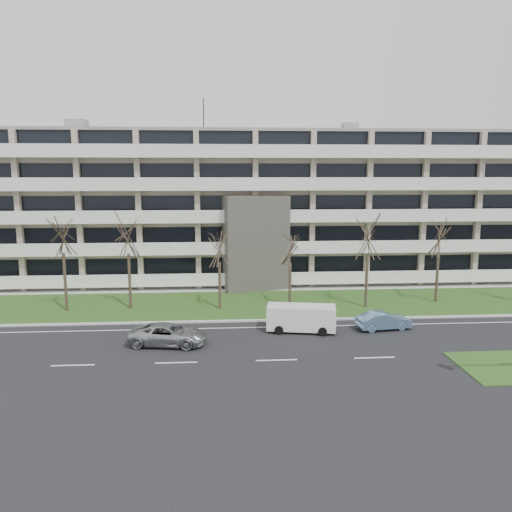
{
  "coord_description": "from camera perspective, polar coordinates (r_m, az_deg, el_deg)",
  "views": [
    {
      "loc": [
        -3.15,
        -28.38,
        11.15
      ],
      "look_at": [
        -0.56,
        10.0,
        4.69
      ],
      "focal_mm": 35.0,
      "sensor_mm": 36.0,
      "label": 1
    }
  ],
  "objects": [
    {
      "name": "curb",
      "position": [
        38.16,
        1.05,
        -7.37
      ],
      "size": [
        90.0,
        0.35,
        0.12
      ],
      "primitive_type": "cube",
      "color": "#B2B2AD",
      "rests_on": "ground"
    },
    {
      "name": "tree_4",
      "position": [
        41.2,
        3.95,
        1.16
      ],
      "size": [
        3.33,
        3.33,
        6.66
      ],
      "color": "#382B21",
      "rests_on": "ground"
    },
    {
      "name": "tree_6",
      "position": [
        45.28,
        20.26,
        2.52
      ],
      "size": [
        3.92,
        3.92,
        7.83
      ],
      "color": "#382B21",
      "rests_on": "ground"
    },
    {
      "name": "lane_edge_line",
      "position": [
        36.75,
        1.25,
        -8.13
      ],
      "size": [
        90.0,
        0.12,
        0.01
      ],
      "primitive_type": "cube",
      "color": "white",
      "rests_on": "ground"
    },
    {
      "name": "tree_1",
      "position": [
        42.42,
        -21.31,
        2.82
      ],
      "size": [
        4.29,
        4.29,
        8.58
      ],
      "color": "#382B21",
      "rests_on": "ground"
    },
    {
      "name": "ground",
      "position": [
        30.65,
        2.36,
        -11.81
      ],
      "size": [
        160.0,
        160.0,
        0.0
      ],
      "primitive_type": "plane",
      "color": "black",
      "rests_on": "ground"
    },
    {
      "name": "tree_5",
      "position": [
        41.78,
        12.71,
        2.63
      ],
      "size": [
        4.05,
        4.05,
        8.1
      ],
      "color": "#382B21",
      "rests_on": "ground"
    },
    {
      "name": "blue_sedan",
      "position": [
        37.23,
        14.36,
        -7.17
      ],
      "size": [
        4.1,
        1.97,
        1.3
      ],
      "primitive_type": "imported",
      "rotation": [
        0.0,
        0.0,
        1.73
      ],
      "color": "#7198C5",
      "rests_on": "ground"
    },
    {
      "name": "white_van",
      "position": [
        35.69,
        5.28,
        -6.85
      ],
      "size": [
        5.04,
        2.62,
        1.86
      ],
      "rotation": [
        0.0,
        0.0,
        -0.18
      ],
      "color": "white",
      "rests_on": "ground"
    },
    {
      "name": "tree_2",
      "position": [
        41.64,
        -14.47,
        2.69
      ],
      "size": [
        4.12,
        4.12,
        8.24
      ],
      "color": "#382B21",
      "rests_on": "ground"
    },
    {
      "name": "tree_3",
      "position": [
        40.5,
        -4.23,
        1.41
      ],
      "size": [
        3.51,
        3.51,
        7.01
      ],
      "color": "#382B21",
      "rests_on": "ground"
    },
    {
      "name": "silver_pickup",
      "position": [
        33.47,
        -10.0,
        -8.82
      ],
      "size": [
        5.32,
        3.05,
        1.4
      ],
      "primitive_type": "imported",
      "rotation": [
        0.0,
        0.0,
        1.42
      ],
      "color": "#A1A2A8",
      "rests_on": "ground"
    },
    {
      "name": "sidewalk",
      "position": [
        48.28,
        -0.02,
        -3.78
      ],
      "size": [
        90.0,
        2.0,
        0.08
      ],
      "primitive_type": "cube",
      "color": "#B2B2AD",
      "rests_on": "ground"
    },
    {
      "name": "grass_verge",
      "position": [
        42.96,
        0.48,
        -5.47
      ],
      "size": [
        90.0,
        10.0,
        0.06
      ],
      "primitive_type": "cube",
      "color": "#28511B",
      "rests_on": "ground"
    },
    {
      "name": "apartment_building",
      "position": [
        53.91,
        -0.51,
        5.77
      ],
      "size": [
        60.5,
        15.1,
        18.75
      ],
      "color": "tan",
      "rests_on": "ground"
    }
  ]
}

